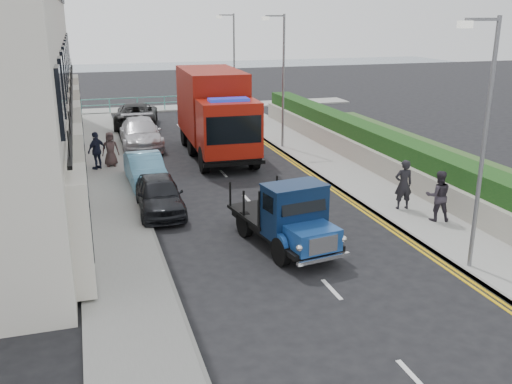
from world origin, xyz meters
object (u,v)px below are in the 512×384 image
at_px(lamp_mid, 281,74).
at_px(pedestrian_east_near, 403,184).
at_px(lamp_near, 482,133).
at_px(red_lorry, 215,111).
at_px(lamp_far, 232,59).
at_px(bedford_lorry, 292,221).
at_px(parked_car_front, 159,195).

relative_size(lamp_mid, pedestrian_east_near, 3.76).
bearing_deg(lamp_near, red_lorry, 103.26).
xyz_separation_m(lamp_far, bedford_lorry, (-4.31, -23.27, -3.00)).
distance_m(bedford_lorry, red_lorry, 12.97).
xyz_separation_m(lamp_near, lamp_mid, (0.00, 16.00, 0.00)).
distance_m(lamp_near, lamp_far, 26.00).
xyz_separation_m(parked_car_front, pedestrian_east_near, (8.58, -2.56, 0.36)).
distance_m(bedford_lorry, pedestrian_east_near, 5.66).
bearing_deg(lamp_far, lamp_near, -90.00).
bearing_deg(lamp_near, bedford_lorry, 147.65).
xyz_separation_m(lamp_mid, lamp_far, (0.00, 10.00, 0.00)).
bearing_deg(lamp_mid, lamp_near, -90.00).
bearing_deg(bedford_lorry, parked_car_front, 115.90).
relative_size(lamp_mid, parked_car_front, 1.74).
relative_size(parked_car_front, pedestrian_east_near, 2.16).
distance_m(red_lorry, pedestrian_east_near, 11.65).
xyz_separation_m(lamp_mid, bedford_lorry, (-4.31, -13.27, -3.00)).
distance_m(lamp_near, parked_car_front, 11.27).
relative_size(red_lorry, pedestrian_east_near, 4.44).
distance_m(lamp_mid, pedestrian_east_near, 11.44).
bearing_deg(lamp_mid, red_lorry, -174.21).
xyz_separation_m(lamp_mid, pedestrian_east_near, (0.89, -11.02, -2.95)).
relative_size(lamp_mid, lamp_far, 1.00).
height_order(bedford_lorry, parked_car_front, bedford_lorry).
bearing_deg(parked_car_front, red_lorry, 65.49).
height_order(lamp_near, red_lorry, lamp_near).
bearing_deg(bedford_lorry, lamp_mid, 62.83).
distance_m(lamp_far, red_lorry, 11.14).
height_order(lamp_mid, lamp_far, same).
distance_m(lamp_near, red_lorry, 16.15).
height_order(lamp_near, parked_car_front, lamp_near).
relative_size(lamp_near, red_lorry, 0.85).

